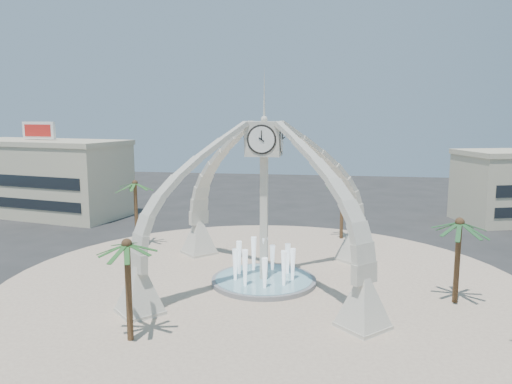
# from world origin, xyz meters

# --- Properties ---
(ground) EXTENTS (140.00, 140.00, 0.00)m
(ground) POSITION_xyz_m (0.00, 0.00, 0.00)
(ground) COLOR #282828
(ground) RESTS_ON ground
(plaza) EXTENTS (40.00, 40.00, 0.06)m
(plaza) POSITION_xyz_m (0.00, 0.00, 0.03)
(plaza) COLOR beige
(plaza) RESTS_ON ground
(clock_tower) EXTENTS (17.94, 17.94, 16.30)m
(clock_tower) POSITION_xyz_m (-0.00, -0.00, 6.49)
(clock_tower) COLOR beige
(clock_tower) RESTS_ON ground
(fountain) EXTENTS (8.00, 8.00, 3.62)m
(fountain) POSITION_xyz_m (0.00, 0.00, 0.29)
(fountain) COLOR gray
(fountain) RESTS_ON ground
(building_nw) EXTENTS (23.75, 13.73, 11.90)m
(building_nw) POSITION_xyz_m (-32.00, 22.00, 4.83)
(building_nw) COLOR #C3B798
(building_nw) RESTS_ON ground
(palm_east) EXTENTS (4.75, 4.75, 6.42)m
(palm_east) POSITION_xyz_m (13.51, -1.87, 5.59)
(palm_east) COLOR brown
(palm_east) RESTS_ON ground
(palm_west) EXTENTS (4.06, 4.06, 6.97)m
(palm_west) POSITION_xyz_m (-13.77, 8.63, 6.18)
(palm_west) COLOR brown
(palm_west) RESTS_ON ground
(palm_north) EXTENTS (4.36, 4.36, 6.56)m
(palm_north) POSITION_xyz_m (5.94, 15.02, 5.77)
(palm_north) COLOR brown
(palm_north) RESTS_ON ground
(palm_south) EXTENTS (4.84, 4.84, 6.41)m
(palm_south) POSITION_xyz_m (-6.12, -10.87, 5.61)
(palm_south) COLOR brown
(palm_south) RESTS_ON ground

